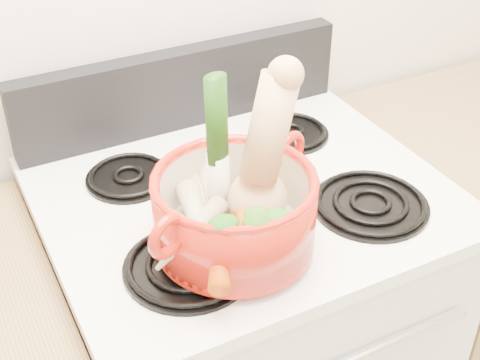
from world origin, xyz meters
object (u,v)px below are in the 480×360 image
stove_body (243,356)px  leek (218,149)px  dutch_oven (235,212)px  squash (258,155)px

stove_body → leek: 0.69m
stove_body → leek: size_ratio=3.26×
stove_body → dutch_oven: bearing=-122.6°
stove_body → leek: (-0.10, -0.11, 0.68)m
squash → leek: 0.07m
leek → dutch_oven: bearing=-107.1°
stove_body → dutch_oven: dutch_oven is taller
squash → stove_body: bearing=50.4°
leek → stove_body: bearing=21.0°
stove_body → squash: size_ratio=3.35×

